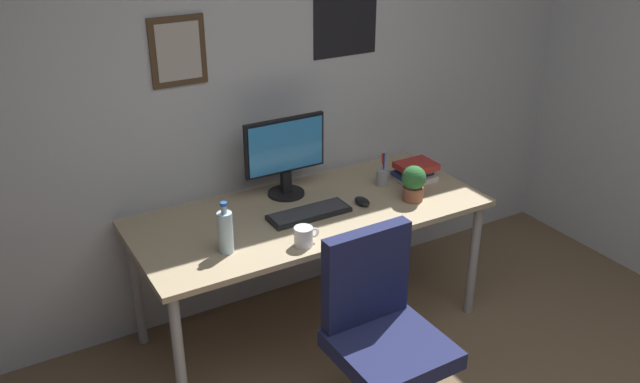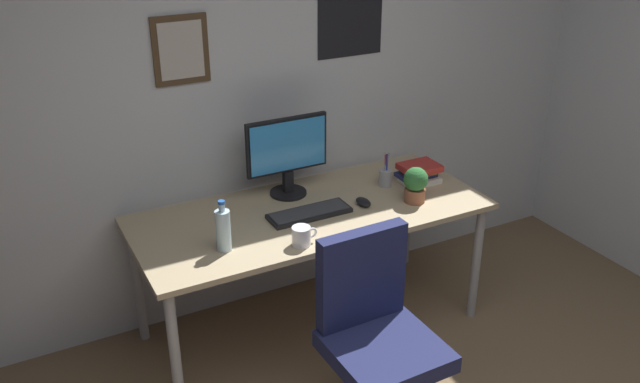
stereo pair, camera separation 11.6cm
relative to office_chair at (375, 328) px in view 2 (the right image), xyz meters
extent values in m
cube|color=silver|center=(0.05, 1.25, 0.77)|extent=(4.40, 0.08, 2.60)
cube|color=#4C3823|center=(-0.40, 1.21, 1.01)|extent=(0.28, 0.02, 0.34)
cube|color=beige|center=(-0.40, 1.20, 1.01)|extent=(0.22, 0.00, 0.28)
cube|color=black|center=(0.55, 1.21, 1.14)|extent=(0.40, 0.01, 0.56)
cube|color=tan|center=(0.09, 0.78, 0.19)|extent=(1.84, 0.79, 0.03)
cylinder|color=#9EA0A5|center=(-0.77, 0.44, -0.18)|extent=(0.05, 0.05, 0.70)
cylinder|color=#9EA0A5|center=(0.95, 0.44, -0.18)|extent=(0.05, 0.05, 0.70)
cylinder|color=#9EA0A5|center=(-0.77, 1.11, -0.18)|extent=(0.05, 0.05, 0.70)
cylinder|color=#9EA0A5|center=(0.95, 1.11, -0.18)|extent=(0.05, 0.05, 0.70)
cube|color=#1E234C|center=(0.00, -0.08, -0.07)|extent=(0.47, 0.47, 0.08)
cube|color=#1E234C|center=(0.00, 0.12, 0.20)|extent=(0.42, 0.08, 0.45)
cylinder|color=black|center=(0.07, 1.01, 0.21)|extent=(0.20, 0.20, 0.01)
cube|color=black|center=(0.07, 1.01, 0.28)|extent=(0.05, 0.04, 0.12)
cube|color=black|center=(0.07, 1.02, 0.49)|extent=(0.46, 0.02, 0.30)
cube|color=#338CD8|center=(0.07, 1.00, 0.49)|extent=(0.43, 0.00, 0.27)
cube|color=black|center=(0.06, 0.73, 0.22)|extent=(0.43, 0.15, 0.02)
cube|color=#38383A|center=(0.06, 0.73, 0.23)|extent=(0.41, 0.13, 0.00)
ellipsoid|color=black|center=(0.36, 0.70, 0.22)|extent=(0.06, 0.11, 0.04)
cylinder|color=silver|center=(-0.45, 0.61, 0.30)|extent=(0.07, 0.07, 0.20)
cylinder|color=silver|center=(-0.45, 0.61, 0.42)|extent=(0.03, 0.03, 0.04)
cylinder|color=#2659B2|center=(-0.45, 0.61, 0.45)|extent=(0.03, 0.03, 0.01)
cylinder|color=white|center=(-0.12, 0.48, 0.25)|extent=(0.09, 0.09, 0.09)
torus|color=white|center=(-0.06, 0.48, 0.26)|extent=(0.05, 0.01, 0.05)
cylinder|color=brown|center=(0.62, 0.62, 0.24)|extent=(0.11, 0.11, 0.07)
sphere|color=#2D6B33|center=(0.62, 0.62, 0.33)|extent=(0.13, 0.13, 0.13)
ellipsoid|color=#287A38|center=(0.59, 0.64, 0.35)|extent=(0.07, 0.08, 0.02)
ellipsoid|color=#287A38|center=(0.65, 0.64, 0.35)|extent=(0.07, 0.08, 0.02)
ellipsoid|color=#287A38|center=(0.60, 0.59, 0.35)|extent=(0.08, 0.07, 0.02)
cylinder|color=#9EA0A5|center=(0.59, 0.86, 0.25)|extent=(0.07, 0.07, 0.09)
cylinder|color=#263FBF|center=(0.60, 0.85, 0.33)|extent=(0.01, 0.01, 0.13)
cylinder|color=red|center=(0.59, 0.86, 0.33)|extent=(0.01, 0.01, 0.13)
cylinder|color=black|center=(0.60, 0.86, 0.33)|extent=(0.01, 0.01, 0.13)
cylinder|color=#9EA0A5|center=(0.60, 0.86, 0.33)|extent=(0.01, 0.03, 0.14)
cylinder|color=#9EA0A5|center=(0.59, 0.86, 0.33)|extent=(0.01, 0.02, 0.14)
cube|color=silver|center=(0.79, 0.81, 0.22)|extent=(0.21, 0.15, 0.03)
cube|color=navy|center=(0.78, 0.83, 0.24)|extent=(0.21, 0.13, 0.02)
cube|color=gold|center=(0.80, 0.83, 0.27)|extent=(0.16, 0.15, 0.02)
cube|color=#B22D28|center=(0.79, 0.81, 0.30)|extent=(0.21, 0.17, 0.03)
camera|label=1|loc=(-1.43, -1.95, 1.79)|focal=37.95mm
camera|label=2|loc=(-1.33, -2.01, 1.79)|focal=37.95mm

